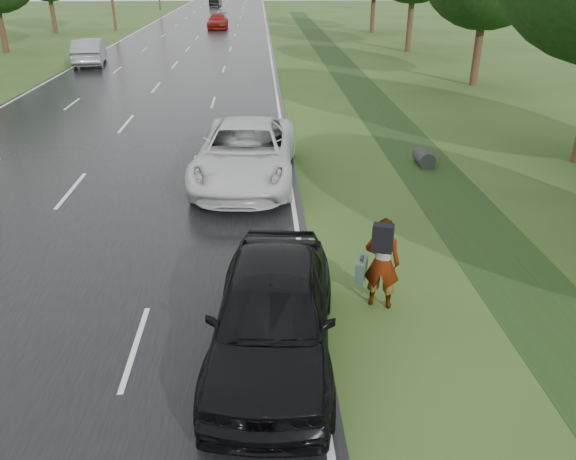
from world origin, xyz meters
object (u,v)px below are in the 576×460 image
(dark_sedan, at_px, (273,313))
(white_pickup, at_px, (246,153))
(pedestrian, at_px, (381,262))
(silver_sedan, at_px, (89,52))

(dark_sedan, bearing_deg, white_pickup, 99.37)
(pedestrian, relative_size, silver_sedan, 0.36)
(white_pickup, distance_m, silver_sedan, 26.10)
(white_pickup, xyz_separation_m, silver_sedan, (-11.17, 23.59, -0.02))
(pedestrian, xyz_separation_m, silver_sedan, (-13.97, 31.03, -0.08))
(pedestrian, height_order, dark_sedan, pedestrian)
(pedestrian, xyz_separation_m, dark_sedan, (-2.17, -1.57, -0.08))
(white_pickup, bearing_deg, pedestrian, -65.03)
(pedestrian, height_order, white_pickup, pedestrian)
(white_pickup, height_order, dark_sedan, white_pickup)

